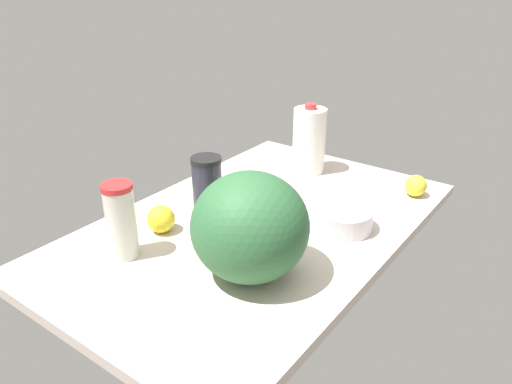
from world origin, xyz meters
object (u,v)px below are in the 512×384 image
milk_jug (309,140)px  mixing_bowl (344,219)px  shaker_bottle (207,191)px  lemon_loose (416,186)px  watermelon (250,227)px  lemon_near_front (260,216)px  lemon_by_jug (161,219)px  tumbler_cup (121,221)px

milk_jug → mixing_bowl: bearing=44.4°
shaker_bottle → lemon_loose: 67.17cm
watermelon → lemon_near_front: bearing=-149.8°
lemon_near_front → lemon_by_jug: lemon_by_jug is taller
watermelon → milk_jug: watermelon is taller
milk_jug → lemon_by_jug: milk_jug is taller
milk_jug → tumbler_cup: milk_jug is taller
mixing_bowl → lemon_near_front: size_ratio=2.26×
watermelon → shaker_bottle: (-13.07, -24.70, -2.80)cm
mixing_bowl → tumbler_cup: (45.58, -38.46, 7.05)cm
lemon_near_front → lemon_loose: (-46.07, 27.77, -0.08)cm
lemon_by_jug → lemon_loose: bearing=142.9°
lemon_by_jug → shaker_bottle: bearing=146.3°
shaker_bottle → lemon_loose: size_ratio=2.92×
mixing_bowl → tumbler_cup: size_ratio=0.80×
mixing_bowl → lemon_near_front: lemon_near_front is taller
milk_jug → lemon_by_jug: bearing=-9.5°
watermelon → milk_jug: bearing=-160.9°
watermelon → tumbler_cup: watermelon is taller
mixing_bowl → lemon_near_front: bearing=-55.3°
mixing_bowl → lemon_by_jug: 50.73cm
lemon_loose → watermelon: bearing=-13.8°
milk_jug → lemon_loose: size_ratio=3.53×
tumbler_cup → lemon_by_jug: tumbler_cup is taller
watermelon → lemon_near_front: size_ratio=3.90×
lemon_near_front → lemon_by_jug: bearing=-49.0°
mixing_bowl → lemon_loose: size_ratio=2.31×
lemon_by_jug → tumbler_cup: bearing=5.8°
lemon_loose → mixing_bowl: bearing=-14.6°
lemon_near_front → mixing_bowl: bearing=124.7°
watermelon → milk_jug: size_ratio=1.13×
lemon_by_jug → watermelon: bearing=86.7°
mixing_bowl → tumbler_cup: 60.05cm
watermelon → shaker_bottle: bearing=-117.9°
lemon_loose → lemon_by_jug: (64.06, -48.43, 0.39)cm
mixing_bowl → tumbler_cup: bearing=-40.2°
shaker_bottle → lemon_by_jug: size_ratio=2.63×
milk_jug → tumbler_cup: size_ratio=1.22×
tumbler_cup → lemon_near_front: size_ratio=2.82×
shaker_bottle → lemon_by_jug: 14.90cm
lemon_loose → tumbler_cup: bearing=-31.0°
mixing_bowl → shaker_bottle: 38.80cm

